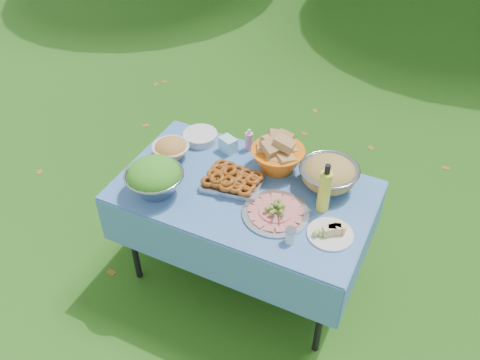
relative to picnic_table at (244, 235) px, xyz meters
name	(u,v)px	position (x,y,z in m)	size (l,w,h in m)	color
ground	(244,273)	(0.00, 0.00, -0.38)	(80.00, 80.00, 0.00)	#133409
picnic_table	(244,235)	(0.00, 0.00, 0.00)	(1.46, 0.86, 0.76)	#80AEF5
salad_bowl	(154,177)	(-0.44, -0.24, 0.49)	(0.33, 0.33, 0.22)	#9C9EA4
pasta_bowl_white	(171,149)	(-0.54, 0.08, 0.44)	(0.22, 0.22, 0.12)	silver
plate_stack	(200,137)	(-0.46, 0.31, 0.41)	(0.22, 0.22, 0.05)	silver
wipes_box	(228,145)	(-0.25, 0.29, 0.43)	(0.10, 0.08, 0.10)	#99D8ED
sanitizer_bottle	(249,139)	(-0.14, 0.36, 0.45)	(0.05, 0.05, 0.15)	pink
bread_bowl	(278,154)	(0.10, 0.26, 0.49)	(0.32, 0.32, 0.21)	orange
pasta_bowl_steel	(329,174)	(0.42, 0.24, 0.47)	(0.34, 0.34, 0.18)	#9C9EA4
fried_tray	(233,181)	(-0.07, 0.00, 0.42)	(0.33, 0.23, 0.08)	#ACACB0
charcuterie_platter	(276,209)	(0.24, -0.11, 0.42)	(0.37, 0.37, 0.08)	silver
oil_bottle	(325,188)	(0.46, 0.04, 0.54)	(0.07, 0.07, 0.31)	yellow
cheese_plate	(331,230)	(0.56, -0.13, 0.41)	(0.24, 0.24, 0.07)	silver
shaker	(290,235)	(0.39, -0.26, 0.43)	(0.06, 0.06, 0.09)	silver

